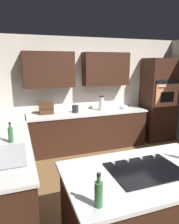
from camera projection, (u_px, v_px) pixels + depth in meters
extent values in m
plane|color=brown|center=(127.00, 185.00, 3.51)|extent=(14.00, 14.00, 0.00)
cube|color=silver|center=(87.00, 93.00, 5.13)|extent=(6.00, 0.10, 2.60)
cube|color=#381E14|center=(106.00, 69.00, 4.93)|extent=(1.10, 0.34, 0.77)
cube|color=#381E14|center=(49.00, 70.00, 4.49)|extent=(1.10, 0.34, 0.77)
cube|color=#381E14|center=(88.00, 131.00, 4.95)|extent=(2.80, 0.60, 0.86)
cube|color=silver|center=(88.00, 113.00, 4.85)|extent=(2.84, 0.64, 0.04)
cube|color=#381E14|center=(11.00, 165.00, 3.32)|extent=(0.60, 2.90, 0.86)
cube|color=silver|center=(8.00, 138.00, 3.22)|extent=(0.64, 2.94, 0.04)
cube|color=#381E14|center=(143.00, 208.00, 2.33)|extent=(1.67, 0.96, 0.86)
cube|color=silver|center=(145.00, 172.00, 2.22)|extent=(1.75, 1.04, 0.04)
cube|color=#381E14|center=(158.00, 100.00, 5.44)|extent=(0.80, 0.60, 2.13)
cube|color=tan|center=(167.00, 95.00, 5.11)|extent=(0.66, 0.03, 0.56)
cube|color=black|center=(167.00, 97.00, 5.11)|extent=(0.40, 0.01, 0.26)
cube|color=black|center=(168.00, 82.00, 5.03)|extent=(0.66, 0.02, 0.11)
cylinder|color=silver|center=(169.00, 87.00, 5.03)|extent=(0.56, 0.02, 0.02)
cube|color=#515456|center=(7.00, 151.00, 2.69)|extent=(0.40, 0.30, 0.02)
cube|color=#515456|center=(6.00, 162.00, 2.38)|extent=(0.40, 0.30, 0.02)
cube|color=#B7BABF|center=(6.00, 155.00, 2.53)|extent=(0.46, 0.70, 0.01)
cube|color=black|center=(145.00, 170.00, 2.21)|extent=(0.76, 0.56, 0.01)
cylinder|color=#B2B2B7|center=(154.00, 156.00, 2.51)|extent=(0.04, 0.04, 0.02)
cylinder|color=#B2B2B7|center=(141.00, 158.00, 2.45)|extent=(0.04, 0.04, 0.02)
cylinder|color=#B2B2B7|center=(127.00, 160.00, 2.39)|extent=(0.04, 0.04, 0.02)
cylinder|color=#B2B2B7|center=(113.00, 163.00, 2.33)|extent=(0.04, 0.04, 0.02)
cylinder|color=beige|center=(101.00, 108.00, 4.98)|extent=(0.15, 0.15, 0.11)
cylinder|color=silver|center=(101.00, 101.00, 4.95)|extent=(0.11, 0.11, 0.22)
cylinder|color=black|center=(101.00, 96.00, 4.92)|extent=(0.12, 0.12, 0.03)
ellipsoid|color=white|center=(123.00, 107.00, 5.18)|extent=(0.19, 0.19, 0.10)
cube|color=#472B19|center=(46.00, 108.00, 4.58)|extent=(0.31, 0.10, 0.28)
cube|color=#472B19|center=(47.00, 109.00, 4.53)|extent=(0.30, 0.02, 0.02)
cylinder|color=#262628|center=(75.00, 109.00, 4.77)|extent=(0.15, 0.15, 0.17)
cylinder|color=#336B38|center=(11.00, 135.00, 2.97)|extent=(0.07, 0.07, 0.22)
cylinder|color=#336B38|center=(10.00, 126.00, 2.94)|extent=(0.03, 0.03, 0.06)
cylinder|color=black|center=(10.00, 123.00, 2.93)|extent=(0.03, 0.03, 0.02)
cylinder|color=#336B38|center=(99.00, 195.00, 1.64)|extent=(0.07, 0.07, 0.21)
cylinder|color=#336B38|center=(99.00, 179.00, 1.61)|extent=(0.03, 0.03, 0.06)
cylinder|color=black|center=(99.00, 175.00, 1.60)|extent=(0.03, 0.03, 0.02)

